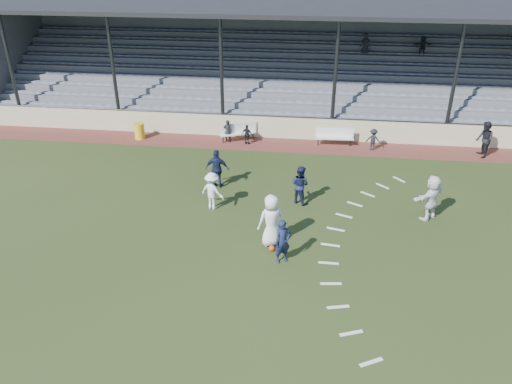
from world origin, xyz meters
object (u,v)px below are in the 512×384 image
Objects in this scene: football at (272,248)px; official at (484,140)px; bench_left at (238,131)px; bench_right at (335,135)px; player_white_lead at (271,220)px; trash_bin at (139,131)px; player_navy_lead at (283,242)px.

official reaches higher than football.
bench_right is at bearing -24.79° from bench_left.
bench_right is 7.43m from official.
official is at bearing 44.87° from football.
bench_left is 0.99× the size of player_white_lead.
bench_left and bench_right have the same top height.
player_navy_lead is (8.69, -10.52, 0.35)m from trash_bin.
player_navy_lead is (0.49, -1.03, -0.19)m from player_white_lead.
football is 0.14× the size of player_navy_lead.
bench_right is at bearing 2.17° from trash_bin.
bench_left is 12.60m from official.
football is 13.76m from official.
football is at bearing -99.38° from bench_left.
bench_left is 11.41m from player_navy_lead.
football is at bearing 73.15° from player_white_lead.
player_white_lead is 1.16m from player_navy_lead.
bench_left is 10.29m from player_white_lead.
player_navy_lead reaches higher than trash_bin.
player_white_lead reaches higher than official.
player_white_lead is (2.76, -9.91, 0.42)m from bench_left.
bench_right is 11.10m from player_navy_lead.
bench_right is 1.09× the size of official.
trash_bin is at bearing -75.51° from player_white_lead.
player_white_lead is at bearing -49.18° from trash_bin.
football is 0.11× the size of player_white_lead.
official is at bearing -27.73° from bench_left.
player_white_lead is 1.24× the size of player_navy_lead.
bench_left is 1.08× the size of official.
football is at bearing -48.22° from official.
player_white_lead reaches higher than trash_bin.
bench_left is 5.18m from bench_right.
bench_left is 0.98× the size of bench_right.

